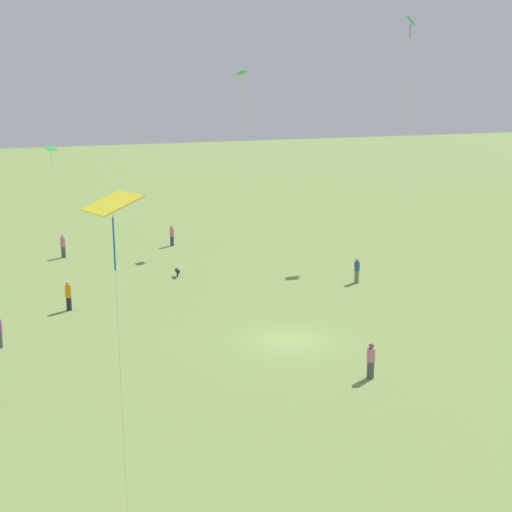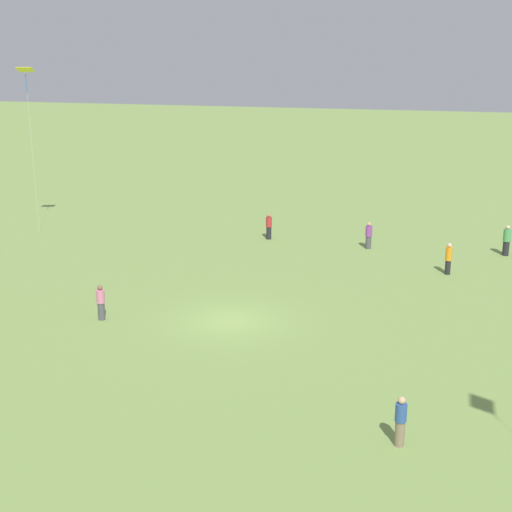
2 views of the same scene
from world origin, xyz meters
TOP-DOWN VIEW (x-y plane):
  - ground_plane at (0.00, 0.00)m, footprint 240.00×240.00m
  - person_0 at (-9.37, -9.96)m, footprint 0.39×0.39m
  - person_1 at (5.74, 1.42)m, footprint 0.53×0.53m
  - person_6 at (-4.51, -14.04)m, footprint 0.53×0.53m
  - person_8 at (-8.32, 8.67)m, footprint 0.49×0.49m
  - person_9 at (-12.64, -14.75)m, footprint 0.46×0.46m
  - person_10 at (2.03, -14.59)m, footprint 0.55×0.55m
  - kite_3 at (17.34, -11.92)m, footprint 1.26×1.23m

SIDE VIEW (x-z plane):
  - ground_plane at x=0.00m, z-range 0.00..0.00m
  - person_6 at x=-4.51m, z-range -0.01..1.67m
  - person_1 at x=5.74m, z-range 0.00..1.67m
  - person_8 at x=-8.32m, z-range 0.00..1.68m
  - person_10 at x=2.03m, z-range -0.01..1.70m
  - person_0 at x=-9.37m, z-range 0.01..1.78m
  - person_9 at x=-12.64m, z-range -0.01..1.85m
  - kite_3 at x=17.34m, z-range 4.90..15.74m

